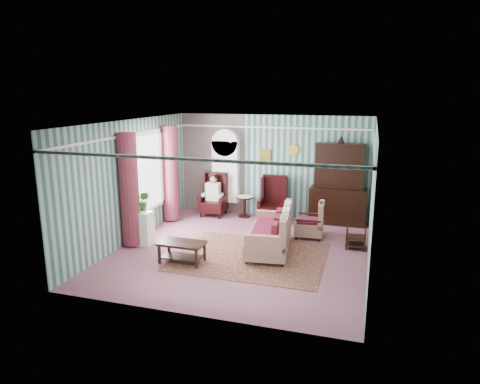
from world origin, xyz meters
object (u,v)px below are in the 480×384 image
(bookcase, at_px, (226,176))
(floral_armchair, at_px, (309,216))
(sofa, at_px, (269,231))
(dresser_hutch, at_px, (339,181))
(plant_stand, at_px, (141,228))
(nest_table, at_px, (356,237))
(seated_woman, at_px, (213,196))
(round_side_table, at_px, (245,207))
(coffee_table, at_px, (182,252))
(wingback_right, at_px, (272,199))
(wingback_left, at_px, (213,195))

(bookcase, xyz_separation_m, floral_armchair, (2.68, -1.45, -0.58))
(bookcase, xyz_separation_m, sofa, (1.94, -2.64, -0.66))
(dresser_hutch, bearing_deg, plant_stand, -144.92)
(dresser_hutch, relative_size, sofa, 1.18)
(bookcase, distance_m, nest_table, 4.37)
(seated_woman, distance_m, plant_stand, 2.87)
(dresser_hutch, bearing_deg, nest_table, -72.61)
(round_side_table, bearing_deg, coffee_table, -94.85)
(bookcase, height_order, round_side_table, bookcase)
(dresser_hutch, height_order, round_side_table, dresser_hutch)
(seated_woman, bearing_deg, sofa, -45.83)
(plant_stand, relative_size, coffee_table, 0.83)
(sofa, relative_size, floral_armchair, 1.87)
(dresser_hutch, bearing_deg, seated_woman, -175.59)
(wingback_right, distance_m, floral_armchair, 1.59)
(nest_table, distance_m, coffee_table, 3.97)
(plant_stand, height_order, sofa, sofa)
(wingback_left, height_order, nest_table, wingback_left)
(seated_woman, height_order, round_side_table, seated_woman)
(bookcase, bearing_deg, wingback_left, -122.66)
(seated_woman, bearing_deg, plant_stand, -106.22)
(round_side_table, bearing_deg, wingback_right, -10.01)
(floral_armchair, bearing_deg, plant_stand, 111.21)
(wingback_left, distance_m, plant_stand, 2.87)
(nest_table, bearing_deg, floral_armchair, 156.86)
(sofa, bearing_deg, coffee_table, 120.44)
(dresser_hutch, height_order, plant_stand, dresser_hutch)
(wingback_right, relative_size, plant_stand, 1.56)
(wingback_left, xyz_separation_m, seated_woman, (0.00, 0.00, -0.04))
(dresser_hutch, distance_m, plant_stand, 5.31)
(bookcase, xyz_separation_m, wingback_right, (1.50, -0.39, -0.50))
(wingback_left, relative_size, sofa, 0.62)
(sofa, height_order, floral_armchair, floral_armchair)
(seated_woman, relative_size, floral_armchair, 1.10)
(sofa, bearing_deg, round_side_table, 21.09)
(wingback_right, bearing_deg, bookcase, 165.43)
(bookcase, relative_size, sofa, 1.12)
(bookcase, relative_size, wingback_left, 1.79)
(bookcase, bearing_deg, round_side_table, -20.27)
(seated_woman, relative_size, coffee_table, 1.22)
(plant_stand, height_order, floral_armchair, floral_armchair)
(dresser_hutch, xyz_separation_m, seated_woman, (-3.50, -0.27, -0.59))
(seated_woman, height_order, plant_stand, seated_woman)
(wingback_left, height_order, sofa, wingback_left)
(bookcase, bearing_deg, floral_armchair, -28.47)
(nest_table, bearing_deg, round_side_table, 151.80)
(sofa, bearing_deg, plant_stand, 92.42)
(bookcase, relative_size, floral_armchair, 2.09)
(seated_woman, xyz_separation_m, coffee_table, (0.59, -3.47, -0.37))
(dresser_hutch, height_order, nest_table, dresser_hutch)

